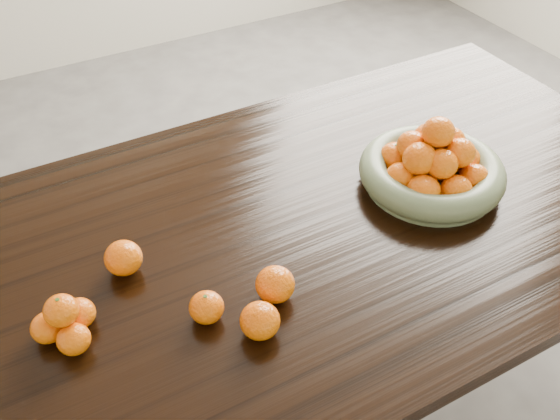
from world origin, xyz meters
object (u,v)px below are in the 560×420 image
orange_pyramid (65,322)px  loose_orange_0 (207,307)px  fruit_bowl (432,167)px  dining_table (282,258)px

orange_pyramid → loose_orange_0: orange_pyramid is taller
loose_orange_0 → fruit_bowl: bearing=10.6°
dining_table → orange_pyramid: bearing=-172.4°
orange_pyramid → loose_orange_0: (0.24, -0.08, -0.01)m
fruit_bowl → orange_pyramid: fruit_bowl is taller
orange_pyramid → dining_table: bearing=7.6°
dining_table → loose_orange_0: (-0.24, -0.15, 0.12)m
fruit_bowl → loose_orange_0: size_ratio=5.15×
fruit_bowl → loose_orange_0: 0.65m
fruit_bowl → loose_orange_0: (-0.63, -0.12, -0.02)m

